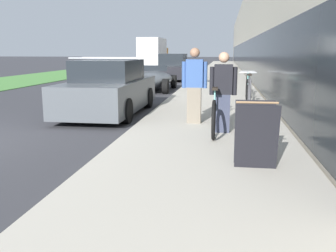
{
  "coord_description": "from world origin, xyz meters",
  "views": [
    {
      "loc": [
        5.42,
        -5.89,
        1.67
      ],
      "look_at": [
        2.73,
        11.91,
        -1.93
      ],
      "focal_mm": 40.0,
      "sensor_mm": 36.0,
      "label": 1
    }
  ],
  "objects_px": {
    "person_rider": "(223,92)",
    "cruiser_bike_nearest": "(248,91)",
    "cruiser_bike_middle": "(248,85)",
    "parked_sedan_curbside": "(109,89)",
    "tandem_bicycle": "(215,109)",
    "parked_sedan_far": "(173,68)",
    "person_bystander": "(194,86)",
    "sandwich_board_sign": "(256,134)",
    "bike_rack_hoop": "(249,90)",
    "moving_truck": "(154,53)",
    "vintage_roadster_curbside": "(152,80)"
  },
  "relations": [
    {
      "from": "parked_sedan_curbside",
      "to": "parked_sedan_far",
      "type": "xyz_separation_m",
      "value": [
        -0.02,
        12.81,
        0.02
      ]
    },
    {
      "from": "cruiser_bike_middle",
      "to": "moving_truck",
      "type": "height_order",
      "value": "moving_truck"
    },
    {
      "from": "bike_rack_hoop",
      "to": "moving_truck",
      "type": "height_order",
      "value": "moving_truck"
    },
    {
      "from": "person_bystander",
      "to": "vintage_roadster_curbside",
      "type": "xyz_separation_m",
      "value": [
        -2.45,
        7.8,
        -0.47
      ]
    },
    {
      "from": "person_bystander",
      "to": "parked_sedan_curbside",
      "type": "bearing_deg",
      "value": 147.86
    },
    {
      "from": "cruiser_bike_middle",
      "to": "sandwich_board_sign",
      "type": "bearing_deg",
      "value": -92.6
    },
    {
      "from": "cruiser_bike_middle",
      "to": "moving_truck",
      "type": "distance_m",
      "value": 27.35
    },
    {
      "from": "moving_truck",
      "to": "person_bystander",
      "type": "bearing_deg",
      "value": -77.65
    },
    {
      "from": "person_bystander",
      "to": "bike_rack_hoop",
      "type": "height_order",
      "value": "person_bystander"
    },
    {
      "from": "parked_sedan_curbside",
      "to": "vintage_roadster_curbside",
      "type": "bearing_deg",
      "value": 90.41
    },
    {
      "from": "bike_rack_hoop",
      "to": "parked_sedan_far",
      "type": "xyz_separation_m",
      "value": [
        -3.76,
        12.04,
        0.06
      ]
    },
    {
      "from": "person_bystander",
      "to": "vintage_roadster_curbside",
      "type": "distance_m",
      "value": 8.19
    },
    {
      "from": "parked_sedan_curbside",
      "to": "moving_truck",
      "type": "relative_size",
      "value": 0.59
    },
    {
      "from": "person_rider",
      "to": "cruiser_bike_nearest",
      "type": "bearing_deg",
      "value": 79.71
    },
    {
      "from": "cruiser_bike_nearest",
      "to": "sandwich_board_sign",
      "type": "height_order",
      "value": "cruiser_bike_nearest"
    },
    {
      "from": "bike_rack_hoop",
      "to": "moving_truck",
      "type": "bearing_deg",
      "value": 105.72
    },
    {
      "from": "person_bystander",
      "to": "parked_sedan_curbside",
      "type": "distance_m",
      "value": 2.86
    },
    {
      "from": "person_bystander",
      "to": "parked_sedan_curbside",
      "type": "height_order",
      "value": "person_bystander"
    },
    {
      "from": "person_bystander",
      "to": "parked_sedan_curbside",
      "type": "relative_size",
      "value": 0.39
    },
    {
      "from": "person_bystander",
      "to": "cruiser_bike_nearest",
      "type": "xyz_separation_m",
      "value": [
        1.35,
        3.1,
        -0.43
      ]
    },
    {
      "from": "bike_rack_hoop",
      "to": "cruiser_bike_nearest",
      "type": "height_order",
      "value": "cruiser_bike_nearest"
    },
    {
      "from": "sandwich_board_sign",
      "to": "vintage_roadster_curbside",
      "type": "height_order",
      "value": "vintage_roadster_curbside"
    },
    {
      "from": "sandwich_board_sign",
      "to": "parked_sedan_curbside",
      "type": "xyz_separation_m",
      "value": [
        -3.5,
        4.59,
        0.1
      ]
    },
    {
      "from": "bike_rack_hoop",
      "to": "cruiser_bike_middle",
      "type": "xyz_separation_m",
      "value": [
        0.15,
        3.3,
        -0.15
      ]
    },
    {
      "from": "vintage_roadster_curbside",
      "to": "person_bystander",
      "type": "bearing_deg",
      "value": -72.54
    },
    {
      "from": "cruiser_bike_nearest",
      "to": "cruiser_bike_middle",
      "type": "height_order",
      "value": "cruiser_bike_nearest"
    },
    {
      "from": "person_bystander",
      "to": "moving_truck",
      "type": "distance_m",
      "value": 32.34
    },
    {
      "from": "cruiser_bike_middle",
      "to": "parked_sedan_curbside",
      "type": "relative_size",
      "value": 0.41
    },
    {
      "from": "person_rider",
      "to": "parked_sedan_far",
      "type": "height_order",
      "value": "person_rider"
    },
    {
      "from": "tandem_bicycle",
      "to": "person_bystander",
      "type": "height_order",
      "value": "person_bystander"
    },
    {
      "from": "cruiser_bike_nearest",
      "to": "parked_sedan_far",
      "type": "xyz_separation_m",
      "value": [
        -3.78,
        11.22,
        0.18
      ]
    },
    {
      "from": "sandwich_board_sign",
      "to": "moving_truck",
      "type": "xyz_separation_m",
      "value": [
        -8.01,
        34.67,
        0.96
      ]
    },
    {
      "from": "person_rider",
      "to": "vintage_roadster_curbside",
      "type": "distance_m",
      "value": 9.23
    },
    {
      "from": "vintage_roadster_curbside",
      "to": "moving_truck",
      "type": "bearing_deg",
      "value": 100.63
    },
    {
      "from": "tandem_bicycle",
      "to": "parked_sedan_far",
      "type": "distance_m",
      "value": 15.11
    },
    {
      "from": "person_rider",
      "to": "cruiser_bike_middle",
      "type": "height_order",
      "value": "person_rider"
    },
    {
      "from": "cruiser_bike_nearest",
      "to": "cruiser_bike_middle",
      "type": "bearing_deg",
      "value": 86.89
    },
    {
      "from": "parked_sedan_curbside",
      "to": "parked_sedan_far",
      "type": "bearing_deg",
      "value": 90.1
    },
    {
      "from": "parked_sedan_far",
      "to": "parked_sedan_curbside",
      "type": "bearing_deg",
      "value": -89.9
    },
    {
      "from": "cruiser_bike_middle",
      "to": "parked_sedan_far",
      "type": "bearing_deg",
      "value": 114.14
    },
    {
      "from": "sandwich_board_sign",
      "to": "parked_sedan_far",
      "type": "relative_size",
      "value": 0.19
    },
    {
      "from": "bike_rack_hoop",
      "to": "vintage_roadster_curbside",
      "type": "xyz_separation_m",
      "value": [
        -3.78,
        5.51,
        -0.16
      ]
    },
    {
      "from": "cruiser_bike_nearest",
      "to": "bike_rack_hoop",
      "type": "bearing_deg",
      "value": -91.38
    },
    {
      "from": "sandwich_board_sign",
      "to": "tandem_bicycle",
      "type": "bearing_deg",
      "value": 103.48
    },
    {
      "from": "cruiser_bike_middle",
      "to": "vintage_roadster_curbside",
      "type": "relative_size",
      "value": 0.42
    },
    {
      "from": "parked_sedan_far",
      "to": "vintage_roadster_curbside",
      "type": "bearing_deg",
      "value": -90.21
    },
    {
      "from": "tandem_bicycle",
      "to": "cruiser_bike_nearest",
      "type": "relative_size",
      "value": 1.65
    },
    {
      "from": "bike_rack_hoop",
      "to": "cruiser_bike_nearest",
      "type": "bearing_deg",
      "value": 88.62
    },
    {
      "from": "cruiser_bike_nearest",
      "to": "moving_truck",
      "type": "height_order",
      "value": "moving_truck"
    },
    {
      "from": "person_bystander",
      "to": "bike_rack_hoop",
      "type": "relative_size",
      "value": 1.94
    }
  ]
}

